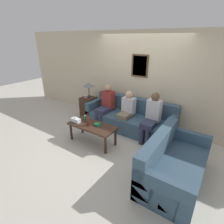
# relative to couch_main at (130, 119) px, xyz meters

# --- Properties ---
(ground_plane) EXTENTS (16.00, 16.00, 0.00)m
(ground_plane) POSITION_rel_couch_main_xyz_m (0.00, -0.53, -0.29)
(ground_plane) COLOR beige
(wall_back) EXTENTS (9.00, 0.08, 2.60)m
(wall_back) POSITION_rel_couch_main_xyz_m (0.00, 0.47, 1.01)
(wall_back) COLOR beige
(wall_back) RESTS_ON ground_plane
(couch_main) EXTENTS (2.46, 0.89, 0.83)m
(couch_main) POSITION_rel_couch_main_xyz_m (0.00, 0.00, 0.00)
(couch_main) COLOR #385166
(couch_main) RESTS_ON ground_plane
(couch_side) EXTENTS (0.89, 1.67, 0.83)m
(couch_side) POSITION_rel_couch_main_xyz_m (1.57, -1.29, 0.00)
(couch_side) COLOR #385166
(couch_side) RESTS_ON ground_plane
(coffee_table) EXTENTS (1.19, 0.52, 0.47)m
(coffee_table) POSITION_rel_couch_main_xyz_m (-0.41, -1.16, 0.11)
(coffee_table) COLOR #382319
(coffee_table) RESTS_ON ground_plane
(side_table_with_lamp) EXTENTS (0.44, 0.42, 1.13)m
(side_table_with_lamp) POSITION_rel_couch_main_xyz_m (-1.48, -0.06, 0.12)
(side_table_with_lamp) COLOR #382319
(side_table_with_lamp) RESTS_ON ground_plane
(wine_bottle) EXTENTS (0.07, 0.07, 0.32)m
(wine_bottle) POSITION_rel_couch_main_xyz_m (-0.47, -1.22, 0.30)
(wine_bottle) COLOR #562319
(wine_bottle) RESTS_ON coffee_table
(drinking_glass) EXTENTS (0.07, 0.07, 0.09)m
(drinking_glass) POSITION_rel_couch_main_xyz_m (-0.80, -0.97, 0.22)
(drinking_glass) COLOR silver
(drinking_glass) RESTS_ON coffee_table
(book_stack) EXTENTS (0.16, 0.12, 0.06)m
(book_stack) POSITION_rel_couch_main_xyz_m (-0.29, -1.10, 0.21)
(book_stack) COLOR #237547
(book_stack) RESTS_ON coffee_table
(soda_can) EXTENTS (0.07, 0.07, 0.12)m
(soda_can) POSITION_rel_couch_main_xyz_m (-0.71, -1.04, 0.24)
(soda_can) COLOR #197A38
(soda_can) RESTS_ON coffee_table
(tissue_box) EXTENTS (0.23, 0.12, 0.14)m
(tissue_box) POSITION_rel_couch_main_xyz_m (-0.85, -1.25, 0.23)
(tissue_box) COLOR silver
(tissue_box) RESTS_ON coffee_table
(person_left) EXTENTS (0.34, 0.64, 1.18)m
(person_left) POSITION_rel_couch_main_xyz_m (-0.73, -0.14, 0.34)
(person_left) COLOR #2D334C
(person_left) RESTS_ON ground_plane
(person_middle) EXTENTS (0.34, 0.57, 1.10)m
(person_middle) POSITION_rel_couch_main_xyz_m (-0.04, -0.14, 0.31)
(person_middle) COLOR #756651
(person_middle) RESTS_ON ground_plane
(person_right) EXTENTS (0.34, 0.64, 1.20)m
(person_right) POSITION_rel_couch_main_xyz_m (0.70, -0.21, 0.35)
(person_right) COLOR #2D334C
(person_right) RESTS_ON ground_plane
(teddy_bear) EXTENTS (0.20, 0.20, 0.32)m
(teddy_bear) POSITION_rel_couch_main_xyz_m (0.95, -1.25, -0.15)
(teddy_bear) COLOR tan
(teddy_bear) RESTS_ON ground_plane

